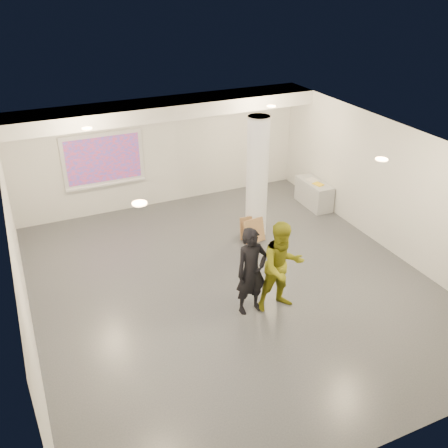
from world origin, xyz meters
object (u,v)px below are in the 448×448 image
credenza (314,194)px  column (257,178)px  projection_screen (103,160)px  man (282,267)px  woman (251,271)px

credenza → column: bearing=-160.2°
column → projection_screen: 4.08m
credenza → man: 4.87m
woman → man: size_ratio=0.96×
woman → man: 0.60m
credenza → man: (-3.18, -3.65, 0.57)m
column → projection_screen: (-3.10, 2.65, 0.03)m
column → projection_screen: size_ratio=1.43×
credenza → woman: woman is taller
column → projection_screen: bearing=139.4°
projection_screen → credenza: bearing=-19.6°
projection_screen → woman: bearing=-73.9°
credenza → woman: 5.17m
projection_screen → man: (2.14, -5.54, -0.60)m
credenza → projection_screen: bearing=161.3°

